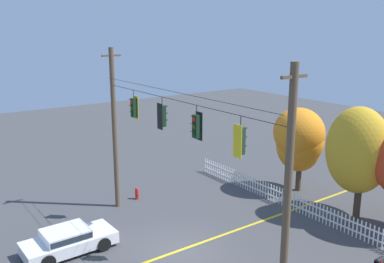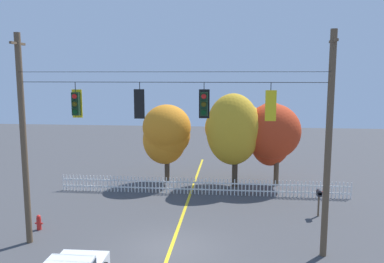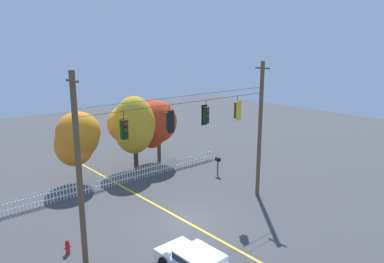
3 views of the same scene
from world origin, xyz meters
name	(u,v)px [view 3 (image 3 of 3)]	position (x,y,z in m)	size (l,w,h in m)	color
ground	(188,222)	(0.00, 0.00, 0.00)	(80.00, 80.00, 0.00)	#424244
lane_centerline_stripe	(188,222)	(0.00, 0.00, 0.00)	(0.16, 36.00, 0.01)	gold
signal_support_span	(187,146)	(0.00, 0.00, 4.65)	(12.95, 1.10, 9.12)	brown
traffic_signal_northbound_secondary	(124,129)	(-3.95, 0.01, 6.19)	(0.43, 0.38, 1.50)	black
traffic_signal_northbound_primary	(169,121)	(-1.23, -0.01, 6.21)	(0.43, 0.38, 1.48)	black
traffic_signal_southbound_primary	(206,115)	(1.40, 0.01, 6.22)	(0.43, 0.38, 1.46)	black
traffic_signal_westbound_side	(237,110)	(4.04, -0.01, 6.18)	(0.43, 0.38, 1.51)	black
white_picket_fence	(127,176)	(0.73, 7.86, 0.51)	(17.93, 0.06, 1.02)	white
autumn_maple_near_fence	(77,138)	(-1.92, 10.33, 3.41)	(3.32, 3.06, 5.40)	#473828
autumn_maple_mid	(133,124)	(2.72, 9.97, 3.86)	(4.21, 3.89, 6.19)	#473828
autumn_oak_far_east	(154,123)	(5.13, 10.47, 3.56)	(3.78, 3.48, 5.56)	brown
parked_car	(198,263)	(-2.90, -4.16, 0.60)	(2.05, 4.22, 1.15)	white
fire_hydrant	(68,247)	(-6.62, 1.42, 0.36)	(0.38, 0.22, 0.74)	red
roadside_mailbox	(218,160)	(7.11, 4.66, 1.16)	(0.25, 0.44, 1.43)	brown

